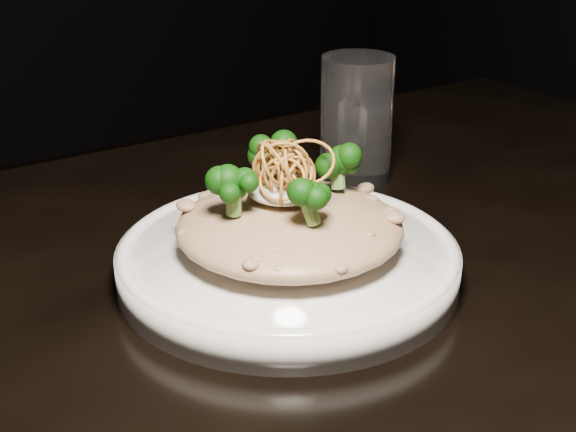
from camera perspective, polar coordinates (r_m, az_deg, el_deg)
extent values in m
cube|color=black|center=(0.68, 5.61, -5.35)|extent=(1.10, 0.80, 0.04)
cylinder|color=black|center=(1.36, 12.24, -7.81)|extent=(0.05, 0.05, 0.71)
cylinder|color=white|center=(0.65, 0.00, -3.31)|extent=(0.27, 0.27, 0.03)
ellipsoid|color=brown|center=(0.63, 0.10, -0.73)|extent=(0.18, 0.18, 0.04)
ellipsoid|color=white|center=(0.62, -0.34, 1.91)|extent=(0.06, 0.06, 0.02)
cylinder|color=silver|center=(0.83, 4.88, 6.83)|extent=(0.09, 0.09, 0.13)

